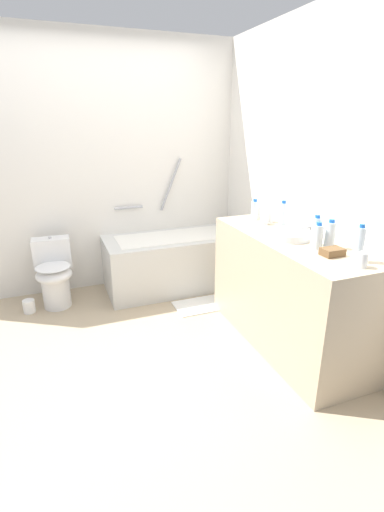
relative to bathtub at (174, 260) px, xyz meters
name	(u,v)px	position (x,y,z in m)	size (l,w,h in m)	color
ground_plane	(123,350)	(-0.77, -1.03, -0.31)	(4.15, 4.15, 0.00)	tan
wall_back_tiled	(88,168)	(-0.77, 0.39, 0.97)	(3.55, 0.10, 2.55)	white
wall_right_mirror	(308,179)	(0.85, -1.03, 0.97)	(0.10, 3.14, 2.55)	white
bathtub	(174,260)	(0.00, 0.00, 0.00)	(1.45, 0.68, 1.36)	silver
toilet	(54,273)	(-1.22, 0.01, 0.02)	(0.36, 0.49, 0.66)	white
vanity_counter	(288,291)	(0.51, -1.36, 0.14)	(0.58, 1.54, 0.90)	tan
sink_basin	(290,235)	(0.48, -1.37, 0.62)	(0.31, 0.31, 0.05)	white
sink_faucet	(310,231)	(0.66, -1.37, 0.63)	(0.13, 0.15, 0.08)	#A4A4A9
water_bottle_0	(316,231)	(0.55, -1.56, 0.69)	(0.07, 0.07, 0.22)	silver
water_bottle_1	(283,217)	(0.54, -1.17, 0.71)	(0.06, 0.06, 0.24)	silver
water_bottle_2	(318,237)	(0.50, -1.64, 0.68)	(0.07, 0.07, 0.19)	silver
water_bottle_3	(330,235)	(0.59, -1.66, 0.69)	(0.07, 0.07, 0.20)	silver
water_bottle_4	(255,210)	(0.51, -0.78, 0.68)	(0.06, 0.06, 0.19)	silver
water_bottle_5	(359,244)	(0.57, -1.94, 0.71)	(0.06, 0.06, 0.24)	silver
drinking_glass_0	(257,212)	(0.58, -0.71, 0.64)	(0.07, 0.07, 0.10)	white
drinking_glass_1	(264,219)	(0.50, -0.95, 0.64)	(0.06, 0.06, 0.09)	white
drinking_glass_2	(362,260)	(0.53, -2.03, 0.64)	(0.06, 0.06, 0.09)	white
drinking_glass_3	(269,217)	(0.58, -0.90, 0.64)	(0.08, 0.08, 0.09)	white
amenity_basket	(332,252)	(0.51, -1.79, 0.62)	(0.14, 0.10, 0.05)	brown
bath_mat	(205,304)	(0.15, -0.54, -0.30)	(0.60, 0.33, 0.01)	white
toilet_paper_roll	(29,306)	(-1.49, -0.08, -0.25)	(0.11, 0.11, 0.13)	white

